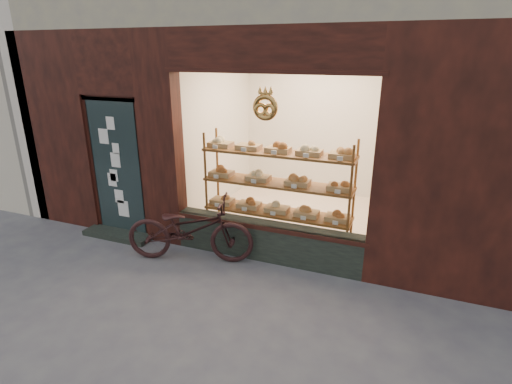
% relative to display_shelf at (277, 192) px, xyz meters
% --- Properties ---
extents(ground, '(90.00, 90.00, 0.00)m').
position_rel_display_shelf_xyz_m(ground, '(-0.45, -2.55, -0.87)').
color(ground, '#494852').
extents(display_shelf, '(2.20, 0.45, 1.70)m').
position_rel_display_shelf_xyz_m(display_shelf, '(0.00, 0.00, 0.00)').
color(display_shelf, brown).
rests_on(display_shelf, ground).
extents(bicycle, '(1.88, 1.10, 0.94)m').
position_rel_display_shelf_xyz_m(bicycle, '(-0.99, -0.85, -0.40)').
color(bicycle, black).
rests_on(bicycle, ground).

